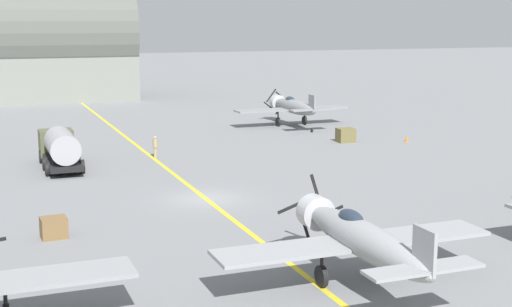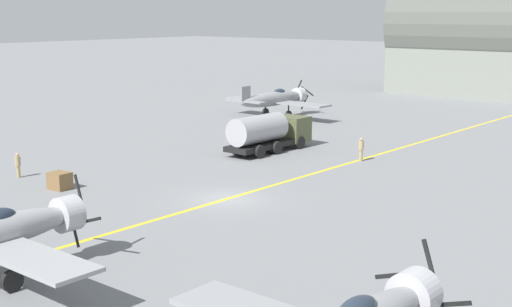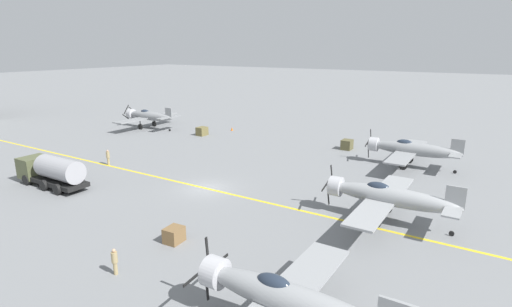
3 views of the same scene
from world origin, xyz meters
The scene contains 7 objects.
ground_plane centered at (0.00, 0.00, 0.00)m, with size 400.00×400.00×0.00m, color slate.
taxiway_stripe centered at (0.00, 0.00, 0.00)m, with size 0.30×160.00×0.01m, color yellow.
airplane_far_left centered at (-17.61, 26.52, 2.01)m, with size 12.00×9.98×3.65m.
fuel_tanker centered at (-7.19, 12.73, 1.51)m, with size 2.68×8.00×2.98m.
ground_crew_walking centered at (0.23, 14.20, 0.94)m, with size 0.38×0.38×1.72m.
ground_crew_inspecting centered at (-14.15, -4.75, 0.89)m, with size 0.35×0.35×1.63m.
supply_crate_outboard centered at (-9.41, -4.84, 0.53)m, with size 1.26×1.05×1.05m, color brown.
Camera 2 is at (27.03, -29.53, 10.67)m, focal length 50.00 mm.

